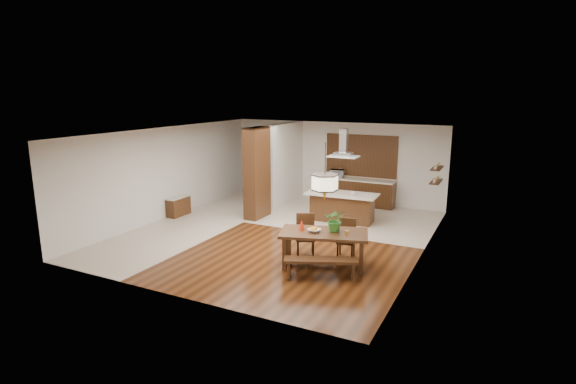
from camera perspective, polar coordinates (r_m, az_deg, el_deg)
The scene contains 25 objects.
room_shell at distance 12.48m, azimuth -1.24°, elevation 3.77°, with size 9.00×9.04×2.92m.
tile_hallway at distance 14.39m, azimuth -10.96°, elevation -3.64°, with size 2.50×9.00×0.01m, color beige.
tile_kitchen at distance 14.70m, azimuth 7.69°, elevation -3.18°, with size 5.50×4.00×0.01m, color beige.
soffit_band at distance 12.38m, azimuth -1.25°, elevation 7.54°, with size 8.00×9.00×0.02m, color #381E0E.
partition_pier at distance 14.29m, azimuth -3.96°, elevation 2.40°, with size 0.45×1.00×2.90m, color black.
partition_stub at distance 16.11m, azimuth -0.18°, elevation 3.60°, with size 0.18×2.40×2.90m, color silver.
hallway_console at distance 15.11m, azimuth -13.75°, elevation -1.78°, with size 0.37×0.88×0.63m, color black.
hallway_doorway at distance 17.73m, azimuth -2.35°, elevation 3.13°, with size 1.10×0.20×2.10m, color black.
rear_counter at distance 16.23m, azimuth 8.86°, elevation 0.02°, with size 2.60×0.62×0.95m.
kitchen_window at distance 16.25m, azimuth 9.29°, elevation 4.58°, with size 2.60×0.08×1.50m, color brown.
shelf_lower at distance 13.89m, azimuth 18.27°, elevation 1.27°, with size 0.26×0.90×0.04m, color black.
shelf_upper at distance 13.82m, azimuth 18.39°, elevation 2.90°, with size 0.26×0.90×0.04m, color black.
dining_table at distance 10.47m, azimuth 4.56°, elevation -6.23°, with size 2.20×1.55×0.83m.
dining_bench at distance 9.93m, azimuth 4.17°, elevation -9.68°, with size 1.60×0.35×0.45m, color black, non-canonical shape.
dining_chair_left at distance 11.12m, azimuth 2.24°, elevation -5.55°, with size 0.46×0.46×1.04m, color black, non-canonical shape.
dining_chair_right at distance 11.06m, azimuth 7.40°, elevation -5.95°, with size 0.43×0.43×0.97m, color black, non-canonical shape.
pendant_lantern at distance 10.06m, azimuth 4.72°, elevation 2.61°, with size 0.64×0.64×1.31m, color beige, non-canonical shape.
foliage_plant at distance 10.38m, azimuth 6.05°, elevation -3.56°, with size 0.49×0.43×0.55m, color #2F6F25.
fruit_bowl at distance 10.38m, azimuth 3.35°, elevation -4.89°, with size 0.28×0.28×0.07m, color beige.
napkin_cone at distance 10.51m, azimuth 1.75°, elevation -4.19°, with size 0.15×0.15×0.23m, color red.
gold_ornament at distance 10.23m, azimuth 7.46°, elevation -5.15°, with size 0.07×0.07×0.10m, color gold.
kitchen_island at distance 14.13m, azimuth 6.87°, elevation -1.88°, with size 2.24×1.06×0.91m.
range_hood at distance 13.77m, azimuth 7.09°, elevation 6.21°, with size 0.90×0.55×0.87m, color silver, non-canonical shape.
island_cup at distance 13.79m, azimuth 8.29°, elevation -0.17°, with size 0.13×0.13×0.11m, color white.
microwave at distance 16.37m, azimuth 6.25°, elevation 2.38°, with size 0.49×0.33×0.27m, color #B4B7BB.
Camera 1 is at (5.74, -10.92, 4.00)m, focal length 28.00 mm.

